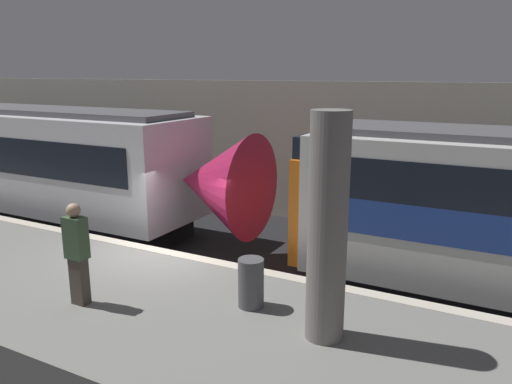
% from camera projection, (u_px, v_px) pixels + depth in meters
% --- Properties ---
extents(ground_plane, '(120.00, 120.00, 0.00)m').
position_uv_depth(ground_plane, '(166.00, 290.00, 11.54)').
color(ground_plane, black).
extents(platform, '(40.00, 4.41, 1.03)m').
position_uv_depth(platform, '(93.00, 309.00, 9.52)').
color(platform, slate).
rests_on(platform, ground).
extents(station_rear_barrier, '(50.00, 0.15, 4.64)m').
position_uv_depth(station_rear_barrier, '(288.00, 151.00, 16.85)').
color(station_rear_barrier, '#B2AD9E').
rests_on(station_rear_barrier, ground).
extents(support_pillar_near, '(0.58, 0.58, 3.40)m').
position_uv_depth(support_pillar_near, '(328.00, 229.00, 7.16)').
color(support_pillar_near, slate).
rests_on(support_pillar_near, platform).
extents(train_modern, '(16.35, 3.08, 3.82)m').
position_uv_depth(train_modern, '(28.00, 163.00, 16.48)').
color(train_modern, black).
rests_on(train_modern, ground).
extents(person_waiting, '(0.38, 0.24, 1.79)m').
position_uv_depth(person_waiting, '(77.00, 251.00, 8.42)').
color(person_waiting, '#473D33').
rests_on(person_waiting, platform).
extents(trash_bin, '(0.44, 0.44, 0.85)m').
position_uv_depth(trash_bin, '(251.00, 283.00, 8.44)').
color(trash_bin, '#4C4C51').
rests_on(trash_bin, platform).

